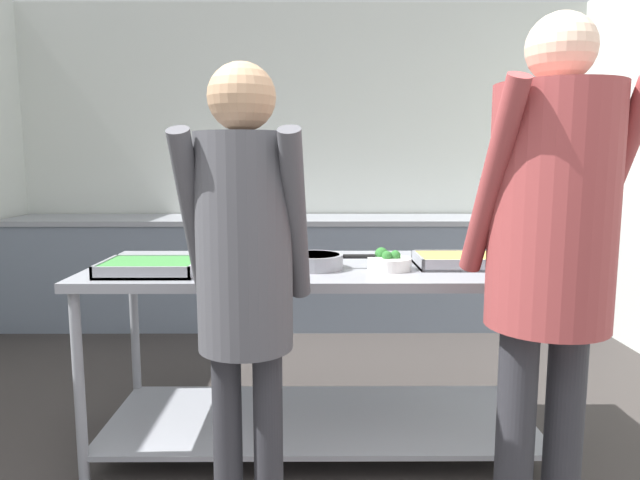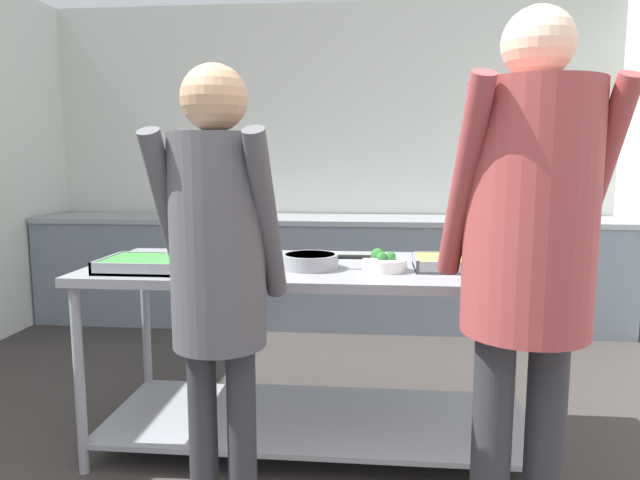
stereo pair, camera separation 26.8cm
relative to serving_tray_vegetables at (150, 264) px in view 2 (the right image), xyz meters
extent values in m
cube|color=silver|center=(0.57, 2.62, 0.44)|extent=(4.89, 0.06, 2.65)
cube|color=slate|center=(0.57, 2.25, -0.47)|extent=(4.73, 0.62, 0.84)
cube|color=gray|center=(0.57, 2.25, -0.03)|extent=(4.73, 0.65, 0.04)
cube|color=black|center=(-0.35, 2.25, -0.02)|extent=(0.55, 0.45, 0.02)
cube|color=gray|center=(0.72, 0.19, -0.05)|extent=(2.06, 0.81, 0.04)
cube|color=gray|center=(0.72, 0.19, -0.77)|extent=(1.98, 0.73, 0.02)
cylinder|color=gray|center=(-0.26, -0.16, -0.48)|extent=(0.04, 0.04, 0.82)
cylinder|color=gray|center=(1.69, -0.16, -0.48)|extent=(0.04, 0.04, 0.82)
cylinder|color=gray|center=(-0.26, 0.55, -0.48)|extent=(0.04, 0.04, 0.82)
cylinder|color=gray|center=(1.69, 0.55, -0.48)|extent=(0.04, 0.04, 0.82)
cube|color=gray|center=(0.00, 0.00, -0.02)|extent=(0.40, 0.31, 0.01)
cube|color=#387A38|center=(0.00, 0.00, 0.01)|extent=(0.38, 0.28, 0.04)
cube|color=gray|center=(0.00, -0.15, 0.00)|extent=(0.40, 0.01, 0.05)
cube|color=gray|center=(0.00, 0.15, 0.00)|extent=(0.40, 0.01, 0.05)
cube|color=gray|center=(-0.19, 0.00, 0.00)|extent=(0.01, 0.31, 0.05)
cube|color=gray|center=(0.19, 0.00, 0.00)|extent=(0.01, 0.31, 0.05)
cylinder|color=white|center=(0.35, 0.13, -0.02)|extent=(0.23, 0.23, 0.01)
cylinder|color=white|center=(0.35, 0.13, -0.01)|extent=(0.22, 0.22, 0.01)
cylinder|color=white|center=(0.35, 0.13, 0.00)|extent=(0.22, 0.22, 0.01)
cylinder|color=white|center=(0.35, 0.13, 0.02)|extent=(0.22, 0.22, 0.01)
cylinder|color=gray|center=(0.69, 0.10, 0.01)|extent=(0.25, 0.25, 0.06)
cylinder|color=brown|center=(0.69, 0.10, 0.03)|extent=(0.22, 0.22, 0.01)
cylinder|color=black|center=(0.89, 0.10, 0.03)|extent=(0.14, 0.02, 0.02)
cylinder|color=silver|center=(1.02, 0.07, 0.00)|extent=(0.19, 0.19, 0.05)
sphere|color=#2D702D|center=(1.04, 0.07, 0.04)|extent=(0.05, 0.05, 0.05)
sphere|color=#2D702D|center=(0.99, 0.11, 0.04)|extent=(0.06, 0.06, 0.06)
sphere|color=#2D702D|center=(1.00, 0.06, 0.04)|extent=(0.04, 0.04, 0.04)
cube|color=gray|center=(1.39, 0.14, -0.02)|extent=(0.48, 0.27, 0.01)
cube|color=gold|center=(1.39, 0.14, 0.01)|extent=(0.46, 0.25, 0.04)
cube|color=gray|center=(1.39, 0.01, 0.00)|extent=(0.48, 0.01, 0.05)
cube|color=gray|center=(1.39, 0.27, 0.00)|extent=(0.48, 0.01, 0.05)
cube|color=gray|center=(1.15, 0.14, 0.00)|extent=(0.01, 0.27, 0.05)
cube|color=gray|center=(1.62, 0.14, 0.00)|extent=(0.01, 0.27, 0.05)
cylinder|color=#2D2D33|center=(1.35, -0.63, -0.48)|extent=(0.12, 0.12, 0.81)
cylinder|color=#2D2D33|center=(1.52, -0.60, -0.48)|extent=(0.12, 0.12, 0.81)
cylinder|color=#993D3D|center=(1.23, -0.64, 0.39)|extent=(0.13, 0.34, 0.61)
cylinder|color=#993D3D|center=(1.63, -0.58, 0.39)|extent=(0.13, 0.34, 0.61)
cylinder|color=#993D3D|center=(1.43, -0.61, 0.30)|extent=(0.39, 0.39, 0.75)
sphere|color=beige|center=(1.43, -0.61, 0.78)|extent=(0.21, 0.21, 0.21)
cylinder|color=#2D2D33|center=(0.41, -0.59, -0.52)|extent=(0.10, 0.10, 0.74)
cylinder|color=#2D2D33|center=(0.54, -0.60, -0.52)|extent=(0.10, 0.10, 0.74)
cylinder|color=#4C4C51|center=(0.31, -0.58, 0.27)|extent=(0.10, 0.31, 0.56)
cylinder|color=#4C4C51|center=(0.63, -0.61, 0.27)|extent=(0.10, 0.31, 0.56)
cylinder|color=#4C4C51|center=(0.47, -0.60, 0.19)|extent=(0.30, 0.30, 0.68)
sphere|color=tan|center=(0.47, -0.60, 0.64)|extent=(0.21, 0.21, 0.21)
cylinder|color=silver|center=(2.03, 2.22, 0.10)|extent=(0.07, 0.07, 0.21)
cone|color=silver|center=(2.03, 2.22, 0.25)|extent=(0.07, 0.07, 0.08)
cylinder|color=black|center=(2.03, 2.22, 0.30)|extent=(0.03, 0.03, 0.02)
camera|label=1|loc=(0.70, -2.37, 0.44)|focal=32.00mm
camera|label=2|loc=(0.97, -2.36, 0.44)|focal=32.00mm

